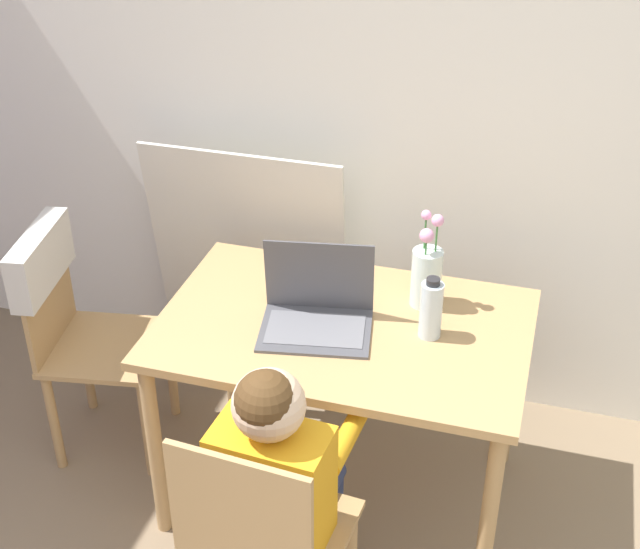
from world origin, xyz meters
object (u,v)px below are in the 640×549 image
(chair_occupied, at_px, (263,546))
(laptop, at_px, (317,308))
(person_seated, at_px, (279,467))
(chair_spare, at_px, (68,307))
(flower_vase, at_px, (427,273))
(water_bottle, at_px, (431,309))

(chair_occupied, distance_m, laptop, 0.75)
(chair_occupied, height_order, person_seated, person_seated)
(chair_spare, relative_size, person_seated, 0.89)
(person_seated, xyz_separation_m, laptop, (-0.06, 0.55, 0.15))
(person_seated, bearing_deg, laptop, -79.65)
(flower_vase, height_order, water_bottle, flower_vase)
(water_bottle, bearing_deg, person_seated, -116.35)
(laptop, xyz_separation_m, water_bottle, (0.35, 0.04, 0.04))
(water_bottle, bearing_deg, chair_occupied, -113.04)
(flower_vase, bearing_deg, laptop, -145.41)
(person_seated, relative_size, water_bottle, 4.84)
(chair_occupied, relative_size, person_seated, 0.88)
(person_seated, height_order, laptop, person_seated)
(person_seated, bearing_deg, chair_occupied, 90.00)
(laptop, bearing_deg, chair_occupied, -96.14)
(laptop, relative_size, flower_vase, 1.16)
(person_seated, distance_m, laptop, 0.58)
(chair_occupied, bearing_deg, water_bottle, -108.61)
(person_seated, bearing_deg, flower_vase, -103.45)
(chair_spare, xyz_separation_m, laptop, (0.92, -0.03, 0.19))
(chair_spare, distance_m, person_seated, 1.14)
(chair_spare, height_order, laptop, laptop)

